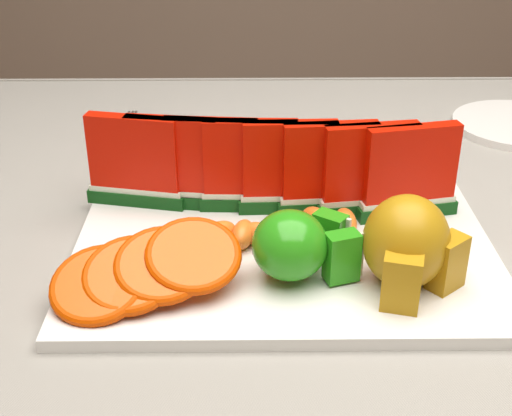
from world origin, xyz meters
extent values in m
cube|color=brown|center=(0.00, 0.00, 0.73)|extent=(1.40, 0.90, 0.03)
cube|color=gray|center=(0.00, 0.00, 0.75)|extent=(1.52, 1.02, 0.01)
cube|color=gray|center=(0.00, 0.51, 0.66)|extent=(1.52, 0.01, 0.20)
cube|color=silver|center=(-0.07, -0.03, 0.76)|extent=(0.40, 0.30, 0.01)
ellipsoid|color=#308815|center=(-0.07, -0.10, 0.80)|extent=(0.07, 0.07, 0.06)
cube|color=#308815|center=(-0.03, -0.10, 0.80)|extent=(0.03, 0.03, 0.05)
cube|color=beige|center=(-0.02, -0.10, 0.80)|extent=(0.03, 0.01, 0.04)
cube|color=#308815|center=(-0.03, -0.07, 0.80)|extent=(0.03, 0.03, 0.05)
cube|color=beige|center=(-0.03, -0.07, 0.80)|extent=(0.02, 0.02, 0.04)
ellipsoid|color=#B88A13|center=(0.03, -0.10, 0.81)|extent=(0.08, 0.08, 0.08)
cube|color=#B88A13|center=(0.02, -0.14, 0.79)|extent=(0.04, 0.03, 0.05)
cube|color=#B88A13|center=(0.06, -0.11, 0.79)|extent=(0.04, 0.04, 0.05)
cube|color=silver|center=(-0.28, 0.24, 0.76)|extent=(0.02, 0.17, 0.00)
cube|color=silver|center=(-0.28, 0.33, 0.76)|extent=(0.01, 0.04, 0.00)
cube|color=silver|center=(-0.28, 0.33, 0.76)|extent=(0.01, 0.04, 0.00)
cube|color=silver|center=(-0.27, 0.33, 0.76)|extent=(0.01, 0.04, 0.00)
cube|color=#0F3F13|center=(-0.23, 0.05, 0.78)|extent=(0.11, 0.04, 0.01)
cube|color=silver|center=(-0.23, 0.05, 0.79)|extent=(0.10, 0.04, 0.01)
cube|color=red|center=(-0.23, 0.05, 0.83)|extent=(0.10, 0.04, 0.08)
cube|color=#0F3F13|center=(-0.19, 0.05, 0.78)|extent=(0.11, 0.04, 0.01)
cube|color=silver|center=(-0.19, 0.05, 0.79)|extent=(0.10, 0.03, 0.01)
cube|color=red|center=(-0.19, 0.05, 0.83)|extent=(0.10, 0.03, 0.08)
cube|color=#0F3F13|center=(-0.15, 0.04, 0.78)|extent=(0.11, 0.03, 0.01)
cube|color=silver|center=(-0.15, 0.04, 0.79)|extent=(0.10, 0.03, 0.01)
cube|color=red|center=(-0.15, 0.04, 0.83)|extent=(0.10, 0.02, 0.08)
cube|color=#0F3F13|center=(-0.11, 0.04, 0.78)|extent=(0.11, 0.02, 0.01)
cube|color=silver|center=(-0.11, 0.04, 0.79)|extent=(0.10, 0.02, 0.01)
cube|color=red|center=(-0.11, 0.04, 0.83)|extent=(0.10, 0.02, 0.08)
cube|color=#0F3F13|center=(-0.07, 0.03, 0.78)|extent=(0.11, 0.02, 0.01)
cube|color=silver|center=(-0.07, 0.03, 0.79)|extent=(0.10, 0.02, 0.01)
cube|color=red|center=(-0.07, 0.03, 0.83)|extent=(0.10, 0.02, 0.08)
cube|color=#0F3F13|center=(-0.03, 0.03, 0.78)|extent=(0.11, 0.03, 0.01)
cube|color=silver|center=(-0.03, 0.03, 0.79)|extent=(0.10, 0.03, 0.01)
cube|color=red|center=(-0.03, 0.03, 0.83)|extent=(0.10, 0.02, 0.08)
cube|color=#0F3F13|center=(0.01, 0.02, 0.78)|extent=(0.11, 0.04, 0.01)
cube|color=silver|center=(0.01, 0.02, 0.79)|extent=(0.10, 0.03, 0.01)
cube|color=red|center=(0.01, 0.02, 0.83)|extent=(0.10, 0.03, 0.08)
cube|color=#0F3F13|center=(0.05, 0.02, 0.78)|extent=(0.11, 0.04, 0.01)
cube|color=silver|center=(0.05, 0.02, 0.79)|extent=(0.10, 0.04, 0.01)
cube|color=red|center=(0.05, 0.02, 0.83)|extent=(0.10, 0.04, 0.08)
cylinder|color=#EA3904|center=(-0.23, -0.13, 0.79)|extent=(0.09, 0.09, 0.03)
torus|color=#B93002|center=(-0.23, -0.13, 0.79)|extent=(0.10, 0.10, 0.04)
cylinder|color=#EA3904|center=(-0.21, -0.12, 0.79)|extent=(0.08, 0.08, 0.03)
torus|color=#B93002|center=(-0.21, -0.12, 0.79)|extent=(0.09, 0.09, 0.04)
cylinder|color=#EA3904|center=(-0.18, -0.11, 0.80)|extent=(0.08, 0.08, 0.03)
torus|color=#B93002|center=(-0.18, -0.11, 0.80)|extent=(0.09, 0.09, 0.04)
cylinder|color=#EA3904|center=(-0.16, -0.10, 0.80)|extent=(0.09, 0.08, 0.03)
torus|color=#B93002|center=(-0.16, -0.10, 0.80)|extent=(0.10, 0.09, 0.04)
cylinder|color=#EA3904|center=(-0.19, 0.09, 0.78)|extent=(0.08, 0.08, 0.03)
torus|color=#B93002|center=(-0.19, 0.09, 0.78)|extent=(0.09, 0.09, 0.03)
cylinder|color=#EA3904|center=(-0.14, 0.09, 0.79)|extent=(0.09, 0.09, 0.03)
torus|color=#B93002|center=(-0.14, 0.09, 0.79)|extent=(0.10, 0.10, 0.03)
cylinder|color=#EA3904|center=(-0.09, 0.09, 0.79)|extent=(0.09, 0.09, 0.03)
torus|color=#B93002|center=(-0.09, 0.09, 0.79)|extent=(0.10, 0.10, 0.03)
cylinder|color=#EA3904|center=(-0.04, 0.09, 0.79)|extent=(0.10, 0.10, 0.03)
torus|color=#B93002|center=(-0.04, 0.09, 0.79)|extent=(0.11, 0.11, 0.03)
cylinder|color=#EA3904|center=(0.01, 0.09, 0.80)|extent=(0.10, 0.10, 0.03)
torus|color=#B93002|center=(0.01, 0.09, 0.80)|extent=(0.12, 0.11, 0.03)
ellipsoid|color=#D84320|center=(-0.14, -0.04, 0.78)|extent=(0.04, 0.04, 0.02)
ellipsoid|color=#D84320|center=(-0.11, -0.04, 0.78)|extent=(0.03, 0.04, 0.02)
ellipsoid|color=#D84320|center=(-0.10, -0.04, 0.78)|extent=(0.04, 0.04, 0.02)
ellipsoid|color=#D84320|center=(-0.07, -0.02, 0.78)|extent=(0.04, 0.02, 0.02)
ellipsoid|color=#D84320|center=(-0.05, -0.03, 0.78)|extent=(0.04, 0.02, 0.02)
ellipsoid|color=#D84320|center=(-0.04, -0.01, 0.78)|extent=(0.04, 0.04, 0.02)
ellipsoid|color=#D84320|center=(-0.01, -0.02, 0.78)|extent=(0.03, 0.04, 0.02)
camera|label=1|loc=(-0.11, -0.62, 1.12)|focal=50.00mm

